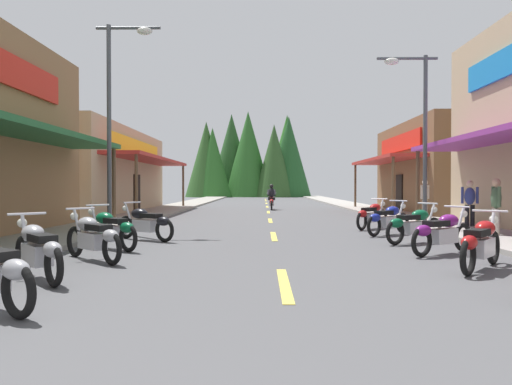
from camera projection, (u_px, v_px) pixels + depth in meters
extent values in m
cube|color=#4C4C4F|center=(269.00, 216.00, 23.32)|extent=(9.68, 77.96, 0.10)
cube|color=gray|center=(149.00, 214.00, 23.40)|extent=(2.46, 77.96, 0.12)
cube|color=#9E9991|center=(390.00, 214.00, 23.23)|extent=(2.46, 77.96, 0.12)
cube|color=#E0C64C|center=(284.00, 284.00, 6.94)|extent=(0.16, 2.40, 0.01)
cube|color=#E0C64C|center=(274.00, 236.00, 13.50)|extent=(0.16, 2.40, 0.01)
cube|color=#E0C64C|center=(270.00, 221.00, 19.52)|extent=(0.16, 2.40, 0.01)
cube|color=#E0C64C|center=(268.00, 212.00, 25.73)|extent=(0.16, 2.40, 0.01)
cube|color=#E0C64C|center=(267.00, 207.00, 32.25)|extent=(0.16, 2.40, 0.01)
cube|color=#E0C64C|center=(266.00, 203.00, 38.44)|extent=(0.16, 2.40, 0.01)
cube|color=#E0C64C|center=(266.00, 201.00, 44.89)|extent=(0.16, 2.40, 0.01)
cube|color=#E0C64C|center=(266.00, 199.00, 49.95)|extent=(0.16, 2.40, 0.01)
cube|color=#236033|center=(3.00, 125.00, 10.81)|extent=(1.80, 12.13, 0.16)
cylinder|color=brown|center=(114.00, 188.00, 16.69)|extent=(0.14, 0.14, 2.82)
cube|color=tan|center=(67.00, 171.00, 25.52)|extent=(7.64, 13.36, 4.54)
cube|color=#B72D28|center=(152.00, 160.00, 25.45)|extent=(1.80, 12.02, 0.16)
cylinder|color=brown|center=(136.00, 187.00, 19.65)|extent=(0.14, 0.14, 2.82)
cylinder|color=brown|center=(183.00, 187.00, 31.27)|extent=(0.14, 0.14, 2.82)
cube|color=yellow|center=(137.00, 148.00, 25.45)|extent=(0.10, 9.35, 0.90)
cube|color=black|center=(137.00, 193.00, 25.49)|extent=(0.08, 1.10, 2.10)
cube|color=#8C338C|center=(505.00, 135.00, 12.79)|extent=(1.80, 10.63, 0.16)
cylinder|color=brown|center=(418.00, 188.00, 17.93)|extent=(0.14, 0.14, 2.82)
cube|color=brown|center=(455.00, 168.00, 25.56)|extent=(6.03, 10.09, 4.91)
cube|color=#B72D28|center=(384.00, 160.00, 25.61)|extent=(1.80, 9.08, 0.16)
cylinder|color=brown|center=(393.00, 187.00, 21.30)|extent=(0.14, 0.14, 2.82)
cylinder|color=brown|center=(355.00, 187.00, 29.98)|extent=(0.14, 0.14, 2.82)
cube|color=red|center=(399.00, 143.00, 25.58)|extent=(0.10, 7.06, 0.90)
cube|color=black|center=(399.00, 193.00, 25.62)|extent=(0.08, 1.10, 2.10)
cylinder|color=#474C51|center=(109.00, 129.00, 14.78)|extent=(0.14, 0.14, 6.62)
cylinder|color=#474C51|center=(128.00, 28.00, 14.73)|extent=(2.06, 0.10, 0.10)
ellipsoid|color=silver|center=(145.00, 31.00, 14.72)|extent=(0.50, 0.30, 0.24)
cylinder|color=#474C51|center=(425.00, 142.00, 15.80)|extent=(0.14, 0.14, 5.93)
cylinder|color=#474C51|center=(407.00, 58.00, 15.77)|extent=(2.06, 0.10, 0.10)
ellipsoid|color=silver|center=(392.00, 61.00, 15.78)|extent=(0.50, 0.30, 0.24)
torus|color=black|center=(493.00, 248.00, 8.69)|extent=(0.49, 0.55, 0.64)
torus|color=black|center=(468.00, 257.00, 7.57)|extent=(0.49, 0.55, 0.64)
cube|color=silver|center=(482.00, 247.00, 8.13)|extent=(0.67, 0.71, 0.32)
ellipsoid|color=#A51414|center=(485.00, 228.00, 8.27)|extent=(0.61, 0.63, 0.28)
cube|color=black|center=(477.00, 233.00, 7.94)|extent=(0.60, 0.64, 0.12)
ellipsoid|color=#A51414|center=(469.00, 243.00, 7.60)|extent=(0.47, 0.49, 0.24)
cylinder|color=silver|center=(491.00, 231.00, 8.59)|extent=(0.29, 0.32, 0.71)
cylinder|color=silver|center=(490.00, 211.00, 8.50)|extent=(0.48, 0.42, 0.04)
sphere|color=white|center=(494.00, 219.00, 8.71)|extent=(0.16, 0.16, 0.16)
torus|color=black|center=(463.00, 237.00, 10.43)|extent=(0.58, 0.45, 0.64)
torus|color=black|center=(422.00, 242.00, 9.58)|extent=(0.58, 0.45, 0.64)
cube|color=silver|center=(443.00, 236.00, 10.00)|extent=(0.73, 0.63, 0.32)
ellipsoid|color=#721972|center=(449.00, 221.00, 10.11)|extent=(0.64, 0.58, 0.28)
cube|color=black|center=(436.00, 223.00, 9.85)|extent=(0.65, 0.58, 0.12)
ellipsoid|color=#721972|center=(423.00, 231.00, 9.60)|extent=(0.50, 0.45, 0.24)
cylinder|color=silver|center=(460.00, 223.00, 10.35)|extent=(0.34, 0.26, 0.71)
cylinder|color=silver|center=(457.00, 207.00, 10.27)|extent=(0.38, 0.51, 0.04)
sphere|color=white|center=(464.00, 214.00, 10.44)|extent=(0.16, 0.16, 0.16)
torus|color=black|center=(433.00, 229.00, 12.32)|extent=(0.59, 0.43, 0.64)
torus|color=black|center=(395.00, 232.00, 11.51)|extent=(0.59, 0.43, 0.64)
cube|color=silver|center=(415.00, 228.00, 11.91)|extent=(0.74, 0.62, 0.32)
ellipsoid|color=#0C5933|center=(420.00, 215.00, 12.01)|extent=(0.64, 0.57, 0.28)
cube|color=black|center=(409.00, 217.00, 11.77)|extent=(0.66, 0.56, 0.12)
ellipsoid|color=#0C5933|center=(397.00, 223.00, 11.53)|extent=(0.50, 0.44, 0.24)
cylinder|color=silver|center=(430.00, 217.00, 12.24)|extent=(0.34, 0.25, 0.71)
cylinder|color=silver|center=(428.00, 203.00, 12.17)|extent=(0.36, 0.52, 0.04)
sphere|color=white|center=(434.00, 209.00, 12.32)|extent=(0.16, 0.16, 0.16)
torus|color=black|center=(403.00, 223.00, 14.40)|extent=(0.55, 0.50, 0.64)
torus|color=black|center=(374.00, 226.00, 13.42)|extent=(0.55, 0.50, 0.64)
cube|color=silver|center=(389.00, 222.00, 13.91)|extent=(0.71, 0.67, 0.32)
ellipsoid|color=navy|center=(393.00, 211.00, 14.04)|extent=(0.63, 0.61, 0.28)
cube|color=black|center=(384.00, 213.00, 13.74)|extent=(0.64, 0.61, 0.12)
ellipsoid|color=navy|center=(375.00, 218.00, 13.45)|extent=(0.49, 0.47, 0.24)
cylinder|color=silver|center=(400.00, 213.00, 14.31)|extent=(0.32, 0.29, 0.71)
cylinder|color=silver|center=(398.00, 201.00, 14.23)|extent=(0.43, 0.48, 0.04)
sphere|color=white|center=(403.00, 206.00, 14.41)|extent=(0.16, 0.16, 0.16)
torus|color=black|center=(382.00, 218.00, 16.41)|extent=(0.49, 0.55, 0.64)
torus|color=black|center=(362.00, 221.00, 15.28)|extent=(0.49, 0.55, 0.64)
cube|color=silver|center=(372.00, 217.00, 15.84)|extent=(0.67, 0.71, 0.32)
ellipsoid|color=#A51414|center=(375.00, 208.00, 15.99)|extent=(0.61, 0.63, 0.28)
cube|color=black|center=(369.00, 209.00, 15.65)|extent=(0.60, 0.64, 0.12)
ellipsoid|color=#A51414|center=(363.00, 214.00, 15.31)|extent=(0.47, 0.49, 0.24)
cylinder|color=silver|center=(381.00, 209.00, 16.30)|extent=(0.29, 0.32, 0.71)
cylinder|color=silver|center=(379.00, 199.00, 16.21)|extent=(0.48, 0.42, 0.04)
sphere|color=white|center=(383.00, 203.00, 16.42)|extent=(0.16, 0.16, 0.16)
torus|color=black|center=(18.00, 291.00, 5.13)|extent=(0.59, 0.43, 0.64)
ellipsoid|color=#99999E|center=(16.00, 270.00, 5.15)|extent=(0.50, 0.44, 0.24)
torus|color=black|center=(23.00, 254.00, 7.85)|extent=(0.51, 0.54, 0.64)
torus|color=black|center=(54.00, 266.00, 6.74)|extent=(0.51, 0.54, 0.64)
cube|color=silver|center=(37.00, 254.00, 7.29)|extent=(0.68, 0.70, 0.32)
ellipsoid|color=#99999E|center=(33.00, 233.00, 7.44)|extent=(0.62, 0.63, 0.28)
cube|color=black|center=(42.00, 238.00, 7.11)|extent=(0.61, 0.63, 0.12)
ellipsoid|color=#99999E|center=(52.00, 249.00, 6.77)|extent=(0.48, 0.49, 0.24)
cylinder|color=silver|center=(25.00, 235.00, 7.75)|extent=(0.30, 0.31, 0.71)
cylinder|color=silver|center=(27.00, 214.00, 7.65)|extent=(0.47, 0.44, 0.04)
sphere|color=white|center=(22.00, 223.00, 7.86)|extent=(0.16, 0.16, 0.16)
torus|color=black|center=(75.00, 242.00, 9.62)|extent=(0.54, 0.51, 0.64)
torus|color=black|center=(112.00, 248.00, 8.59)|extent=(0.54, 0.51, 0.64)
cube|color=silver|center=(92.00, 241.00, 9.11)|extent=(0.70, 0.68, 0.32)
ellipsoid|color=#99999E|center=(87.00, 224.00, 9.24)|extent=(0.63, 0.61, 0.28)
cube|color=black|center=(98.00, 227.00, 8.93)|extent=(0.63, 0.61, 0.12)
ellipsoid|color=#99999E|center=(110.00, 236.00, 8.62)|extent=(0.49, 0.47, 0.24)
cylinder|color=silver|center=(78.00, 226.00, 9.53)|extent=(0.31, 0.30, 0.71)
cylinder|color=silver|center=(80.00, 208.00, 9.44)|extent=(0.44, 0.47, 0.04)
sphere|color=white|center=(74.00, 216.00, 9.63)|extent=(0.16, 0.16, 0.16)
torus|color=black|center=(92.00, 233.00, 11.26)|extent=(0.56, 0.48, 0.64)
torus|color=black|center=(128.00, 238.00, 10.29)|extent=(0.56, 0.48, 0.64)
cube|color=silver|center=(109.00, 232.00, 10.77)|extent=(0.72, 0.66, 0.32)
ellipsoid|color=#0C5933|center=(105.00, 218.00, 10.90)|extent=(0.64, 0.60, 0.28)
cube|color=black|center=(115.00, 221.00, 10.61)|extent=(0.64, 0.60, 0.12)
ellipsoid|color=#0C5933|center=(127.00, 228.00, 10.32)|extent=(0.49, 0.46, 0.24)
cylinder|color=silver|center=(95.00, 220.00, 11.17)|extent=(0.32, 0.28, 0.71)
cylinder|color=silver|center=(98.00, 205.00, 11.09)|extent=(0.41, 0.49, 0.04)
sphere|color=white|center=(91.00, 212.00, 11.27)|extent=(0.16, 0.16, 0.16)
torus|color=black|center=(126.00, 227.00, 12.94)|extent=(0.59, 0.43, 0.64)
torus|color=black|center=(165.00, 230.00, 12.11)|extent=(0.59, 0.43, 0.64)
cube|color=silver|center=(145.00, 226.00, 12.52)|extent=(0.74, 0.62, 0.32)
ellipsoid|color=black|center=(139.00, 214.00, 12.63)|extent=(0.64, 0.57, 0.28)
cube|color=black|center=(151.00, 216.00, 12.38)|extent=(0.66, 0.56, 0.12)
ellipsoid|color=black|center=(163.00, 221.00, 12.13)|extent=(0.50, 0.44, 0.24)
cylinder|color=silver|center=(129.00, 216.00, 12.86)|extent=(0.34, 0.25, 0.71)
cylinder|color=silver|center=(132.00, 202.00, 12.79)|extent=(0.36, 0.53, 0.04)
sphere|color=white|center=(125.00, 208.00, 12.95)|extent=(0.16, 0.16, 0.16)
torus|color=black|center=(271.00, 204.00, 29.23)|extent=(0.11, 0.64, 0.64)
torus|color=black|center=(272.00, 205.00, 27.73)|extent=(0.11, 0.64, 0.64)
cube|color=silver|center=(271.00, 203.00, 28.48)|extent=(0.29, 0.70, 0.32)
ellipsoid|color=#A51414|center=(271.00, 198.00, 28.67)|extent=(0.33, 0.56, 0.28)
cube|color=black|center=(272.00, 199.00, 28.22)|extent=(0.29, 0.60, 0.12)
ellipsoid|color=#A51414|center=(272.00, 201.00, 27.77)|extent=(0.25, 0.44, 0.24)
cylinder|color=silver|center=(271.00, 199.00, 29.09)|extent=(0.06, 0.37, 0.71)
cylinder|color=silver|center=(271.00, 193.00, 28.97)|extent=(0.60, 0.05, 0.04)
sphere|color=white|center=(271.00, 196.00, 29.25)|extent=(0.16, 0.16, 0.16)
ellipsoid|color=black|center=(272.00, 193.00, 28.32)|extent=(0.38, 0.38, 0.64)
sphere|color=black|center=(272.00, 186.00, 28.36)|extent=(0.24, 0.24, 0.24)
cylinder|color=black|center=(269.00, 198.00, 28.50)|extent=(0.14, 0.42, 0.24)
cylinder|color=black|center=(268.00, 193.00, 28.62)|extent=(0.11, 0.51, 0.40)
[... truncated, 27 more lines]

